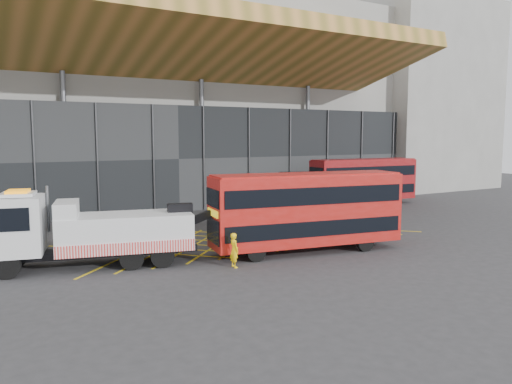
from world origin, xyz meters
TOP-DOWN VIEW (x-y plane):
  - ground_plane at (0.00, 0.00)m, footprint 120.00×120.00m
  - road_markings at (1.60, 0.00)m, footprint 19.96×7.16m
  - construction_building at (1.92, 18.40)m, footprint 55.00×23.97m
  - east_building at (32.00, 16.00)m, footprint 15.00×12.00m
  - recovery_truck at (-7.52, -1.82)m, footprint 10.17×4.39m
  - bus_towed at (2.55, -4.24)m, footprint 9.81×3.73m
  - bus_second at (16.67, 7.20)m, footprint 9.54×2.82m
  - worker at (-1.92, -5.08)m, footprint 0.37×0.56m

SIDE VIEW (x-z plane):
  - ground_plane at x=0.00m, z-range 0.00..0.00m
  - road_markings at x=1.60m, z-range 0.00..0.01m
  - worker at x=-1.92m, z-range 0.00..1.53m
  - recovery_truck at x=-7.52m, z-range -0.13..3.41m
  - bus_second at x=16.67m, z-range 0.21..4.04m
  - bus_towed at x=2.55m, z-range 0.22..4.11m
  - construction_building at x=1.92m, z-range -0.02..17.98m
  - east_building at x=32.00m, z-range 0.00..20.00m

